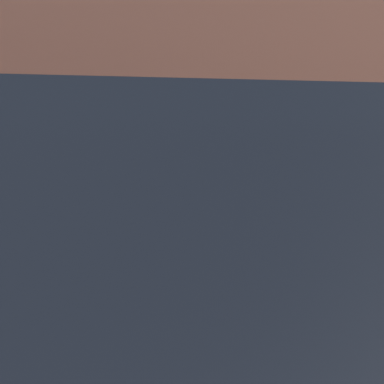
% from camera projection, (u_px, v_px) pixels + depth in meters
% --- Properties ---
extents(sidewalk, '(24.00, 2.80, 0.13)m').
position_uv_depth(sidewalk, '(121.00, 264.00, 4.17)').
color(sidewalk, '#9E9B96').
rests_on(sidewalk, ground_plane).
extents(parking_meter, '(0.21, 0.14, 1.64)m').
position_uv_depth(parking_meter, '(192.00, 166.00, 2.94)').
color(parking_meter, '#2D2D30').
rests_on(parking_meter, sidewalk).
extents(parked_car_beside_meter, '(4.78, 2.13, 1.84)m').
position_uv_depth(parked_car_beside_meter, '(92.00, 366.00, 1.32)').
color(parked_car_beside_meter, black).
rests_on(parked_car_beside_meter, ground_plane).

